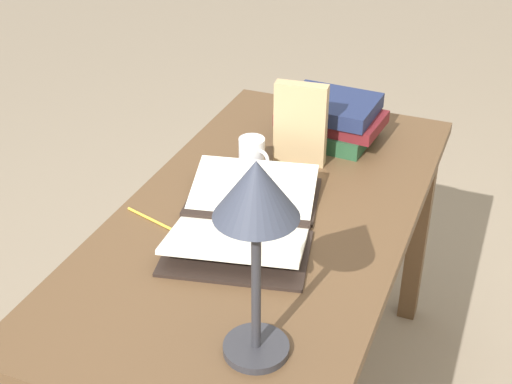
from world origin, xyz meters
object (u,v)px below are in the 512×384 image
Objects in this scene: reading_lamp at (256,209)px; pencil at (151,219)px; book_standing_upright at (300,124)px; coffee_mug at (252,153)px; book_stack_tall at (331,119)px; open_book at (245,218)px.

pencil is at bearing -128.31° from reading_lamp.
reading_lamp is (0.74, 0.17, 0.21)m from book_standing_upright.
book_standing_upright is 0.15m from coffee_mug.
coffee_mug is (0.25, -0.15, -0.02)m from book_stack_tall.
open_book is 0.52m from book_stack_tall.
reading_lamp is at bearing 7.09° from book_standing_upright.
reading_lamp reaches higher than pencil.
reading_lamp is at bearing 8.00° from book_stack_tall.
coffee_mug is at bearing -173.70° from open_book.
book_stack_tall is 0.75× the size of reading_lamp.
reading_lamp is 0.61m from pencil.
open_book is 1.28× the size of reading_lamp.
open_book is at bearing 18.44° from coffee_mug.
reading_lamp reaches higher than book_standing_upright.
coffee_mug is (-0.27, -0.09, 0.03)m from open_book.
book_standing_upright is (-0.35, 0.02, 0.10)m from open_book.
book_standing_upright is at bearing 164.34° from open_book.
coffee_mug is (0.08, -0.11, -0.07)m from book_standing_upright.
book_standing_upright reaches higher than pencil.
pencil is (-0.32, -0.41, -0.32)m from reading_lamp.
open_book is 0.36m from book_standing_upright.
pencil is (0.42, -0.24, -0.11)m from book_standing_upright.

